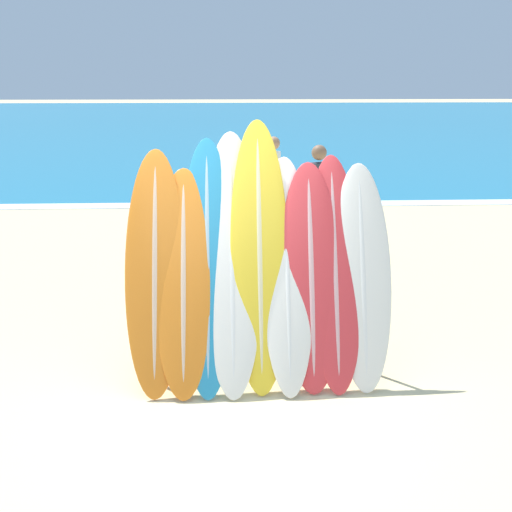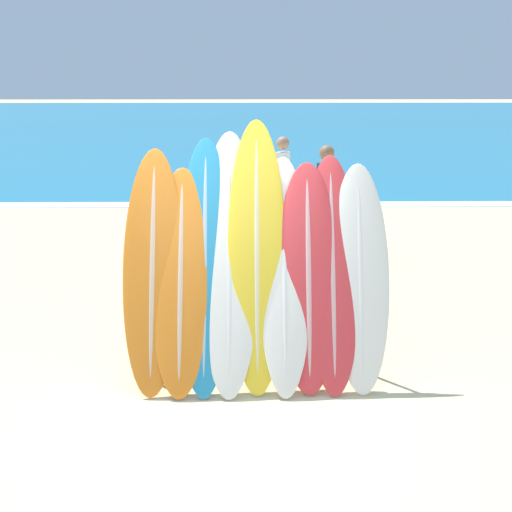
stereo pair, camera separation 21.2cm
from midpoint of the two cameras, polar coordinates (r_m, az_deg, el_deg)
ground_plane at (r=5.43m, az=-3.66°, el=-14.64°), size 160.00×160.00×0.00m
ocean_water at (r=42.95m, az=-2.91°, el=12.82°), size 120.00×60.00×0.01m
surfboard_rack at (r=5.79m, az=-0.68°, el=-6.74°), size 2.26×0.04×0.96m
surfboard_slot_0 at (r=5.67m, az=-10.65°, el=-1.40°), size 0.56×1.04×2.18m
surfboard_slot_1 at (r=5.63m, az=-7.98°, el=-2.36°), size 0.56×1.04×2.00m
surfboard_slot_2 at (r=5.64m, az=-5.73°, el=-0.80°), size 0.51×1.15×2.27m
surfboard_slot_3 at (r=5.64m, az=-3.37°, el=-0.44°), size 0.56×1.21×2.33m
surfboard_slot_4 at (r=5.63m, az=-0.74°, el=0.18°), size 0.55×1.11×2.44m
surfboard_slot_5 at (r=5.63m, az=1.91°, el=-1.68°), size 0.50×1.08×2.10m
surfboard_slot_6 at (r=5.64m, az=4.18°, el=-1.90°), size 0.58×0.93×2.05m
surfboard_slot_7 at (r=5.68m, az=6.47°, el=-1.51°), size 0.51×1.00×2.11m
surfboard_slot_8 at (r=5.73m, az=9.07°, el=-1.87°), size 0.55×0.91×2.04m
person_near_water at (r=8.80m, az=0.10°, el=4.43°), size 0.29×0.24×1.76m
person_mid_beach at (r=11.23m, az=1.10°, el=7.19°), size 0.28×0.31×1.79m
person_far_left at (r=9.73m, az=5.29°, el=5.69°), size 0.31×0.28×1.80m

